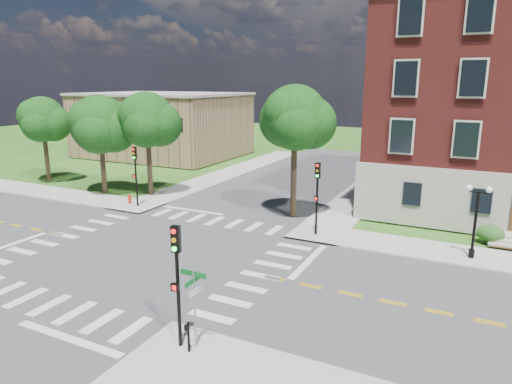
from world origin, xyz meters
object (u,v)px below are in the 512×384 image
at_px(traffic_signal_se, 177,271).
at_px(twin_lamp_west, 476,217).
at_px(traffic_signal_ne, 317,189).
at_px(street_sign_pole, 194,294).
at_px(push_button_post, 188,336).
at_px(traffic_signal_nw, 135,169).
at_px(fire_hydrant, 130,199).

distance_m(traffic_signal_se, twin_lamp_west, 17.68).
distance_m(traffic_signal_se, traffic_signal_ne, 14.66).
bearing_deg(traffic_signal_ne, street_sign_pole, -89.01).
xyz_separation_m(traffic_signal_se, push_button_post, (0.53, -0.20, -2.39)).
height_order(traffic_signal_nw, street_sign_pole, traffic_signal_nw).
bearing_deg(traffic_signal_ne, traffic_signal_se, -91.37).
distance_m(traffic_signal_se, push_button_post, 2.46).
bearing_deg(push_button_post, traffic_signal_se, 159.28).
bearing_deg(push_button_post, fire_hydrant, 136.82).
xyz_separation_m(traffic_signal_nw, push_button_post, (15.41, -15.16, -2.39)).
relative_size(twin_lamp_west, push_button_post, 3.53).
bearing_deg(traffic_signal_nw, traffic_signal_se, -45.15).
bearing_deg(twin_lamp_west, traffic_signal_ne, -179.21).
xyz_separation_m(twin_lamp_west, fire_hydrant, (-25.70, 0.56, -2.06)).
xyz_separation_m(traffic_signal_nw, twin_lamp_west, (24.54, -0.17, -0.66)).
distance_m(traffic_signal_se, traffic_signal_nw, 21.10).
distance_m(twin_lamp_west, push_button_post, 17.64).
bearing_deg(traffic_signal_nw, street_sign_pole, -43.65).
relative_size(twin_lamp_west, street_sign_pole, 1.36).
relative_size(traffic_signal_se, traffic_signal_ne, 1.00).
xyz_separation_m(traffic_signal_nw, street_sign_pole, (15.48, -14.77, -0.88)).
xyz_separation_m(traffic_signal_ne, fire_hydrant, (-16.39, 0.68, -2.72)).
height_order(traffic_signal_se, push_button_post, traffic_signal_se).
bearing_deg(traffic_signal_ne, traffic_signal_nw, 178.88).
bearing_deg(street_sign_pole, traffic_signal_nw, 136.35).
bearing_deg(twin_lamp_west, fire_hydrant, 178.76).
distance_m(push_button_post, fire_hydrant, 22.72).
relative_size(traffic_signal_ne, street_sign_pole, 1.55).
bearing_deg(twin_lamp_west, street_sign_pole, -121.82).
height_order(traffic_signal_nw, twin_lamp_west, traffic_signal_nw).
bearing_deg(street_sign_pole, traffic_signal_ne, 90.99).
relative_size(twin_lamp_west, fire_hydrant, 5.64).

